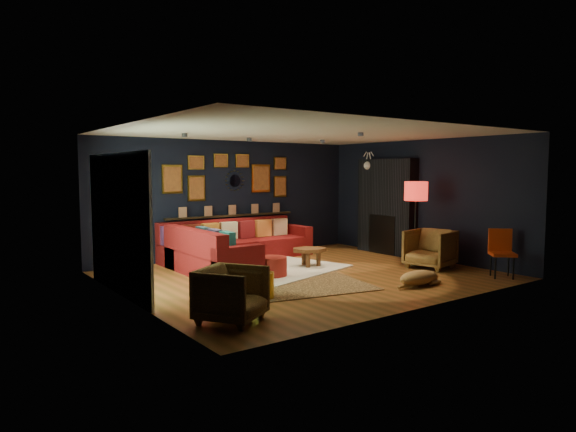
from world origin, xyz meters
TOP-DOWN VIEW (x-y plane):
  - floor at (0.00, 0.00)m, footprint 6.50×6.50m
  - room_walls at (0.00, 0.00)m, footprint 6.50×6.50m
  - sectional at (-0.61, 1.81)m, footprint 3.41×2.69m
  - ledge at (0.00, 2.68)m, footprint 3.20×0.12m
  - gallery_wall at (-0.01, 2.72)m, footprint 3.15×0.04m
  - sunburst_mirror at (0.10, 2.72)m, footprint 0.47×0.16m
  - fireplace at (3.09, 0.90)m, footprint 0.31×1.60m
  - deer_head at (3.14, 1.40)m, footprint 0.50×0.28m
  - sliding_door at (-3.22, 0.60)m, footprint 0.06×2.80m
  - ceiling_spots at (-0.00, 0.80)m, footprint 3.30×2.50m
  - shag_rug at (-0.08, 0.63)m, footprint 2.81×2.36m
  - leopard_rug at (-0.80, -0.47)m, footprint 3.03×2.44m
  - coffee_table at (0.56, 0.58)m, footprint 0.85×0.75m
  - pouf at (-0.59, 0.20)m, footprint 0.52×0.52m
  - armchair_left at (-2.55, -1.75)m, footprint 1.02×1.01m
  - armchair_right at (2.45, -0.88)m, footprint 0.93×0.97m
  - gold_stool at (-1.57, -1.00)m, footprint 0.32×0.32m
  - orange_chair at (2.80, -2.20)m, footprint 0.58×0.58m
  - floor_lamp at (2.50, -0.46)m, footprint 0.47×0.47m
  - dog at (1.00, -1.80)m, footprint 1.10×0.56m

SIDE VIEW (x-z plane):
  - floor at x=0.00m, z-range 0.00..0.00m
  - leopard_rug at x=-0.80m, z-range 0.00..0.02m
  - shag_rug at x=-0.08m, z-range 0.00..0.03m
  - dog at x=1.00m, z-range 0.02..0.36m
  - gold_stool at x=-1.57m, z-range 0.00..0.40m
  - pouf at x=-0.59m, z-range 0.03..0.37m
  - coffee_table at x=0.56m, z-range 0.14..0.49m
  - sectional at x=-0.61m, z-range -0.11..0.75m
  - armchair_left at x=-2.55m, z-range 0.00..0.78m
  - armchair_right at x=2.45m, z-range 0.00..0.84m
  - orange_chair at x=2.80m, z-range 0.08..0.95m
  - ledge at x=0.00m, z-range 0.90..0.94m
  - fireplace at x=3.09m, z-range -0.08..2.12m
  - sliding_door at x=-3.22m, z-range 0.00..2.20m
  - floor_lamp at x=2.50m, z-range 0.59..2.30m
  - room_walls at x=0.00m, z-range -1.66..4.84m
  - sunburst_mirror at x=0.10m, z-range 1.46..1.93m
  - gallery_wall at x=-0.01m, z-range 1.30..2.32m
  - deer_head at x=3.14m, z-range 1.83..2.28m
  - ceiling_spots at x=0.00m, z-range 2.53..2.59m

